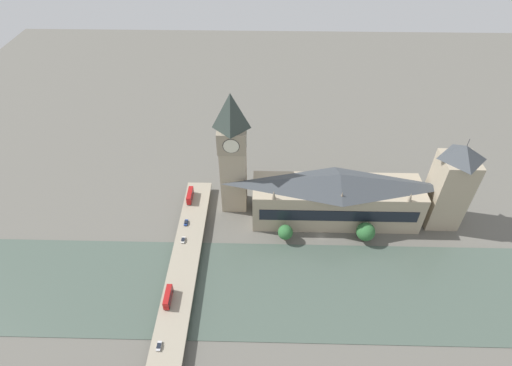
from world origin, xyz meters
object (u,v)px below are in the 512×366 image
double_decker_bus_rear (168,297)px  car_northbound_mid (186,222)px  parliament_hall (336,197)px  double_decker_bus_mid (190,195)px  car_southbound_lead (183,240)px  road_bridge (181,282)px  clock_tower (233,151)px  car_northbound_tail (159,346)px  victoria_tower (450,186)px

double_decker_bus_rear → car_northbound_mid: double_decker_bus_rear is taller
parliament_hall → double_decker_bus_mid: size_ratio=8.05×
parliament_hall → double_decker_bus_mid: (8.44, 81.25, -8.04)m
double_decker_bus_mid → car_southbound_lead: 31.66m
road_bridge → double_decker_bus_rear: 11.81m
clock_tower → road_bridge: clock_tower is taller
parliament_hall → clock_tower: 60.91m
double_decker_bus_rear → car_northbound_mid: (47.10, -0.45, -2.01)m
parliament_hall → clock_tower: size_ratio=1.25×
road_bridge → car_northbound_tail: size_ratio=33.62×
parliament_hall → car_southbound_lead: parliament_hall is taller
road_bridge → car_northbound_mid: (36.44, 3.01, 1.70)m
double_decker_bus_rear → parliament_hall: bearing=-54.4°
car_northbound_mid → car_northbound_tail: size_ratio=1.02×
double_decker_bus_rear → victoria_tower: bearing=-67.3°
car_northbound_tail → car_southbound_lead: size_ratio=1.00×
car_northbound_tail → car_southbound_lead: 56.70m
victoria_tower → double_decker_bus_rear: victoria_tower is taller
clock_tower → car_northbound_tail: size_ratio=17.23×
parliament_hall → car_northbound_mid: parliament_hall is taller
victoria_tower → road_bridge: bearing=109.3°
clock_tower → car_southbound_lead: 52.52m
double_decker_bus_rear → double_decker_bus_mid: bearing=0.1°
car_northbound_mid → double_decker_bus_rear: bearing=179.4°
victoria_tower → double_decker_bus_mid: victoria_tower is taller
clock_tower → double_decker_bus_rear: size_ratio=6.72×
victoria_tower → road_bridge: size_ratio=0.39×
clock_tower → double_decker_bus_rear: 78.84m
victoria_tower → car_southbound_lead: (-23.19, 137.99, -19.75)m
victoria_tower → car_northbound_mid: 140.24m
double_decker_bus_mid → car_northbound_mid: bearing=-178.5°
road_bridge → car_northbound_mid: car_northbound_mid is taller
car_southbound_lead → car_northbound_tail: bearing=179.3°
double_decker_bus_mid → car_southbound_lead: bearing=-178.3°
road_bridge → double_decker_bus_mid: bearing=3.6°
double_decker_bus_mid → car_northbound_mid: double_decker_bus_mid is taller
road_bridge → car_northbound_tail: car_northbound_tail is taller
parliament_hall → victoria_tower: bearing=-89.9°
double_decker_bus_rear → car_northbound_tail: 21.85m
clock_tower → parliament_hall: bearing=-100.3°
victoria_tower → car_northbound_mid: (-11.03, 138.41, -19.69)m
double_decker_bus_mid → car_northbound_mid: 19.53m
parliament_hall → road_bridge: bearing=121.4°
road_bridge → car_southbound_lead: bearing=6.1°
double_decker_bus_mid → car_northbound_tail: size_ratio=2.67×
victoria_tower → double_decker_bus_mid: size_ratio=4.91×
parliament_hall → car_northbound_mid: bearing=97.7°
clock_tower → victoria_tower: 114.59m
clock_tower → double_decker_bus_mid: clock_tower is taller
car_northbound_mid → car_northbound_tail: (-68.86, 0.28, -0.06)m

